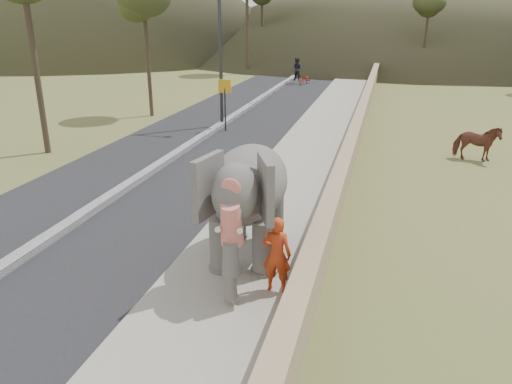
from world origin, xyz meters
TOP-DOWN VIEW (x-y plane):
  - ground at (0.00, 0.00)m, footprint 160.00×160.00m
  - road at (-5.00, 10.00)m, footprint 7.00×120.00m
  - median at (-5.00, 10.00)m, footprint 0.35×120.00m
  - walkway at (0.00, 10.00)m, footprint 3.00×120.00m
  - parapet at (1.65, 10.00)m, footprint 0.30×120.00m
  - lamppost at (-4.69, 12.59)m, footprint 1.76×0.36m
  - signboard at (-4.50, 11.61)m, footprint 0.60×0.08m
  - cow at (6.13, 9.33)m, footprint 1.71×0.95m
  - elephant_and_man at (0.02, -0.53)m, footprint 2.34×3.82m
  - motorcyclist at (-3.84, 28.16)m, footprint 1.65×1.66m
  - trees at (0.52, 29.54)m, footprint 48.15×42.56m

SIDE VIEW (x-z plane):
  - ground at x=0.00m, z-range 0.00..0.00m
  - road at x=-5.00m, z-range 0.00..0.03m
  - walkway at x=0.00m, z-range 0.00..0.15m
  - median at x=-5.00m, z-range 0.00..0.22m
  - parapet at x=1.65m, z-range 0.00..1.10m
  - cow at x=6.13m, z-range 0.00..1.38m
  - motorcyclist at x=-3.84m, z-range -0.17..1.81m
  - elephant_and_man at x=0.02m, z-range 0.14..2.77m
  - signboard at x=-4.50m, z-range 0.44..2.84m
  - trees at x=0.52m, z-range -0.81..8.92m
  - lamppost at x=-4.69m, z-range 0.87..8.87m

